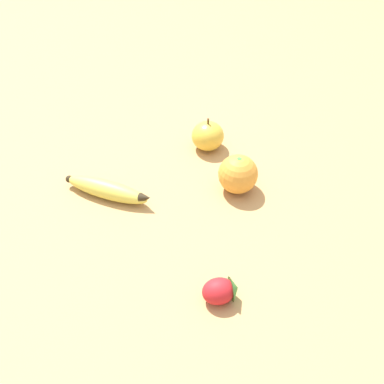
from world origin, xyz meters
TOP-DOWN VIEW (x-y plane):
  - ground_plane at (0.00, 0.00)m, footprint 3.00×3.00m
  - banana at (-0.10, 0.11)m, footprint 0.12×0.18m
  - orange at (0.12, -0.03)m, footprint 0.08×0.08m
  - strawberry at (-0.08, -0.21)m, footprint 0.07×0.06m
  - apple at (0.16, 0.11)m, footprint 0.07×0.07m

SIDE VIEW (x-z plane):
  - ground_plane at x=0.00m, z-range 0.00..0.00m
  - banana at x=-0.10m, z-range 0.00..0.04m
  - strawberry at x=-0.08m, z-range 0.00..0.04m
  - apple at x=0.16m, z-range -0.01..0.07m
  - orange at x=0.12m, z-range 0.00..0.08m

